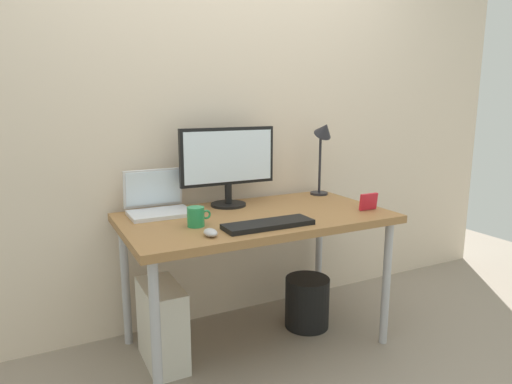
{
  "coord_description": "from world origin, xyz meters",
  "views": [
    {
      "loc": [
        -1.04,
        -2.06,
        1.32
      ],
      "look_at": [
        0.0,
        0.0,
        0.86
      ],
      "focal_mm": 31.75,
      "sensor_mm": 36.0,
      "label": 1
    }
  ],
  "objects_px": {
    "desk_lamp": "(323,141)",
    "mouse": "(211,233)",
    "desk": "(256,226)",
    "laptop": "(157,202)",
    "keyboard": "(268,224)",
    "coffee_mug": "(196,217)",
    "monitor": "(228,161)",
    "wastebasket": "(307,302)",
    "photo_frame": "(368,202)",
    "computer_tower": "(162,325)"
  },
  "relations": [
    {
      "from": "laptop",
      "to": "photo_frame",
      "type": "distance_m",
      "value": 1.14
    },
    {
      "from": "monitor",
      "to": "laptop",
      "type": "relative_size",
      "value": 1.74
    },
    {
      "from": "photo_frame",
      "to": "mouse",
      "type": "bearing_deg",
      "value": -176.2
    },
    {
      "from": "laptop",
      "to": "keyboard",
      "type": "bearing_deg",
      "value": -51.58
    },
    {
      "from": "monitor",
      "to": "wastebasket",
      "type": "distance_m",
      "value": 0.96
    },
    {
      "from": "laptop",
      "to": "coffee_mug",
      "type": "distance_m",
      "value": 0.35
    },
    {
      "from": "desk",
      "to": "wastebasket",
      "type": "bearing_deg",
      "value": 5.36
    },
    {
      "from": "desk_lamp",
      "to": "keyboard",
      "type": "height_order",
      "value": "desk_lamp"
    },
    {
      "from": "keyboard",
      "to": "computer_tower",
      "type": "distance_m",
      "value": 0.76
    },
    {
      "from": "laptop",
      "to": "photo_frame",
      "type": "bearing_deg",
      "value": -23.72
    },
    {
      "from": "monitor",
      "to": "coffee_mug",
      "type": "bearing_deg",
      "value": -133.65
    },
    {
      "from": "desk",
      "to": "photo_frame",
      "type": "relative_size",
      "value": 12.59
    },
    {
      "from": "keyboard",
      "to": "wastebasket",
      "type": "relative_size",
      "value": 1.47
    },
    {
      "from": "desk",
      "to": "desk_lamp",
      "type": "relative_size",
      "value": 2.9
    },
    {
      "from": "desk",
      "to": "keyboard",
      "type": "height_order",
      "value": "keyboard"
    },
    {
      "from": "coffee_mug",
      "to": "desk_lamp",
      "type": "bearing_deg",
      "value": 18.8
    },
    {
      "from": "desk",
      "to": "mouse",
      "type": "xyz_separation_m",
      "value": [
        -0.36,
        -0.26,
        0.08
      ]
    },
    {
      "from": "monitor",
      "to": "wastebasket",
      "type": "bearing_deg",
      "value": -27.62
    },
    {
      "from": "desk_lamp",
      "to": "photo_frame",
      "type": "height_order",
      "value": "desk_lamp"
    },
    {
      "from": "laptop",
      "to": "wastebasket",
      "type": "relative_size",
      "value": 1.07
    },
    {
      "from": "mouse",
      "to": "photo_frame",
      "type": "height_order",
      "value": "photo_frame"
    },
    {
      "from": "desk",
      "to": "photo_frame",
      "type": "height_order",
      "value": "photo_frame"
    },
    {
      "from": "desk_lamp",
      "to": "coffee_mug",
      "type": "bearing_deg",
      "value": -161.2
    },
    {
      "from": "photo_frame",
      "to": "desk",
      "type": "bearing_deg",
      "value": 161.61
    },
    {
      "from": "desk_lamp",
      "to": "laptop",
      "type": "bearing_deg",
      "value": 179.22
    },
    {
      "from": "laptop",
      "to": "coffee_mug",
      "type": "height_order",
      "value": "laptop"
    },
    {
      "from": "keyboard",
      "to": "desk_lamp",
      "type": "bearing_deg",
      "value": 36.85
    },
    {
      "from": "mouse",
      "to": "coffee_mug",
      "type": "distance_m",
      "value": 0.18
    },
    {
      "from": "wastebasket",
      "to": "computer_tower",
      "type": "bearing_deg",
      "value": 179.47
    },
    {
      "from": "keyboard",
      "to": "mouse",
      "type": "height_order",
      "value": "mouse"
    },
    {
      "from": "coffee_mug",
      "to": "photo_frame",
      "type": "bearing_deg",
      "value": -7.18
    },
    {
      "from": "photo_frame",
      "to": "wastebasket",
      "type": "height_order",
      "value": "photo_frame"
    },
    {
      "from": "wastebasket",
      "to": "desk",
      "type": "bearing_deg",
      "value": -174.64
    },
    {
      "from": "keyboard",
      "to": "wastebasket",
      "type": "height_order",
      "value": "keyboard"
    },
    {
      "from": "keyboard",
      "to": "coffee_mug",
      "type": "bearing_deg",
      "value": 151.69
    },
    {
      "from": "monitor",
      "to": "laptop",
      "type": "xyz_separation_m",
      "value": [
        -0.4,
        0.02,
        -0.2
      ]
    },
    {
      "from": "mouse",
      "to": "laptop",
      "type": "bearing_deg",
      "value": 100.55
    },
    {
      "from": "laptop",
      "to": "computer_tower",
      "type": "relative_size",
      "value": 0.76
    },
    {
      "from": "monitor",
      "to": "keyboard",
      "type": "height_order",
      "value": "monitor"
    },
    {
      "from": "desk_lamp",
      "to": "keyboard",
      "type": "bearing_deg",
      "value": -143.15
    },
    {
      "from": "desk",
      "to": "laptop",
      "type": "distance_m",
      "value": 0.54
    },
    {
      "from": "desk",
      "to": "mouse",
      "type": "relative_size",
      "value": 15.39
    },
    {
      "from": "keyboard",
      "to": "photo_frame",
      "type": "xyz_separation_m",
      "value": [
        0.64,
        0.04,
        0.04
      ]
    },
    {
      "from": "desk",
      "to": "monitor",
      "type": "distance_m",
      "value": 0.4
    },
    {
      "from": "desk",
      "to": "computer_tower",
      "type": "height_order",
      "value": "desk"
    },
    {
      "from": "wastebasket",
      "to": "coffee_mug",
      "type": "bearing_deg",
      "value": -171.27
    },
    {
      "from": "coffee_mug",
      "to": "mouse",
      "type": "bearing_deg",
      "value": -89.5
    },
    {
      "from": "desk",
      "to": "computer_tower",
      "type": "xyz_separation_m",
      "value": [
        -0.51,
        0.04,
        -0.46
      ]
    },
    {
      "from": "monitor",
      "to": "mouse",
      "type": "relative_size",
      "value": 6.19
    },
    {
      "from": "desk_lamp",
      "to": "mouse",
      "type": "distance_m",
      "value": 1.12
    }
  ]
}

